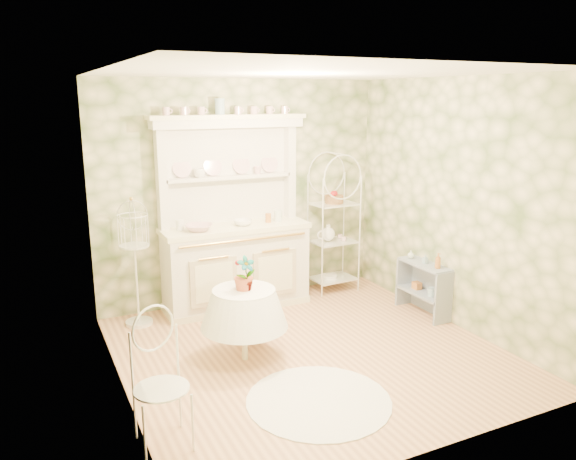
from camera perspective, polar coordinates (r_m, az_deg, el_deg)
name	(u,v)px	position (r m, az deg, el deg)	size (l,w,h in m)	color
floor	(310,352)	(5.74, 2.23, -12.29)	(3.60, 3.60, 0.00)	tan
ceiling	(313,72)	(5.18, 2.51, 15.72)	(3.60, 3.60, 0.00)	white
wall_left	(115,241)	(4.74, -17.18, -1.10)	(3.60, 3.60, 0.00)	beige
wall_right	(458,205)	(6.34, 16.87, 2.46)	(3.60, 3.60, 0.00)	beige
wall_back	(242,192)	(6.91, -4.72, 3.86)	(3.60, 3.60, 0.00)	beige
wall_front	(439,273)	(3.86, 15.11, -4.21)	(3.60, 3.60, 0.00)	beige
kitchen_dresser	(235,214)	(6.62, -5.42, 1.62)	(1.87, 0.61, 2.29)	white
bakers_rack	(334,228)	(7.29, 4.65, 0.23)	(0.52, 0.37, 1.67)	white
side_shelf	(423,287)	(6.76, 13.60, -5.69)	(0.28, 0.75, 0.64)	#8995A7
round_table	(244,325)	(5.47, -4.44, -9.56)	(0.66, 0.66, 0.72)	white
cafe_chair	(162,389)	(4.27, -12.72, -15.52)	(0.40, 0.40, 0.89)	white
birdcage_stand	(136,266)	(6.38, -15.22, -3.58)	(0.32, 0.32, 1.35)	white
floor_basket	(254,330)	(6.02, -3.49, -10.08)	(0.29, 0.29, 0.19)	olive
lace_rug	(319,401)	(4.92, 3.13, -16.91)	(1.23, 1.23, 0.01)	white
bowl_floral	(199,230)	(6.42, -9.04, -0.02)	(0.31, 0.31, 0.07)	white
bowl_white	(243,225)	(6.64, -4.59, 0.53)	(0.22, 0.22, 0.07)	white
cup_left	(199,175)	(6.58, -9.00, 5.55)	(0.13, 0.13, 0.10)	white
cup_right	(258,171)	(6.82, -3.09, 5.97)	(0.10, 0.10, 0.09)	white
potted_geranium	(246,277)	(5.27, -4.25, -4.76)	(0.18, 0.12, 0.33)	#3F7238
bottle_amber	(438,263)	(6.50, 14.98, -3.22)	(0.07, 0.07, 0.17)	#BD712F
bottle_blue	(425,260)	(6.66, 13.77, -3.00)	(0.05, 0.05, 0.11)	#8EAFBC
bottle_glass	(411,256)	(6.82, 12.36, -2.58)	(0.08, 0.08, 0.10)	silver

